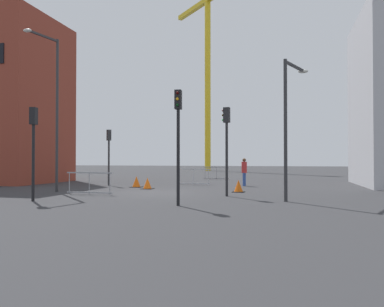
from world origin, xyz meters
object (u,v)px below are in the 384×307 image
(traffic_light_island, at_px, (178,128))
(pedestrian_walking, at_px, (244,170))
(streetlamp_tall, at_px, (53,101))
(traffic_cone_by_barrier, at_px, (147,184))
(traffic_light_corner, at_px, (227,137))
(traffic_cone_on_verge, at_px, (136,182))
(traffic_cone_striped, at_px, (238,186))
(traffic_light_median, at_px, (109,148))
(streetlamp_short, at_px, (289,114))
(construction_crane, at_px, (207,61))
(traffic_light_verge, at_px, (33,138))

(traffic_light_island, relative_size, pedestrian_walking, 2.39)
(streetlamp_tall, distance_m, traffic_cone_by_barrier, 6.76)
(traffic_light_corner, relative_size, traffic_cone_on_verge, 6.10)
(traffic_light_corner, height_order, traffic_light_island, traffic_light_island)
(traffic_light_island, xyz_separation_m, traffic_cone_striped, (1.44, 6.22, -2.53))
(traffic_light_corner, relative_size, traffic_cone_by_barrier, 6.38)
(traffic_light_median, height_order, traffic_cone_striped, traffic_light_median)
(streetlamp_tall, height_order, streetlamp_short, streetlamp_tall)
(streetlamp_tall, height_order, pedestrian_walking, streetlamp_tall)
(traffic_light_median, xyz_separation_m, pedestrian_walking, (8.62, 1.71, -1.43))
(construction_crane, distance_m, streetlamp_short, 43.61)
(traffic_cone_striped, distance_m, traffic_cone_by_barrier, 5.39)
(traffic_light_corner, bearing_deg, traffic_cone_by_barrier, 148.76)
(pedestrian_walking, height_order, traffic_cone_striped, pedestrian_walking)
(traffic_light_median, height_order, traffic_light_island, traffic_light_island)
(traffic_light_median, relative_size, pedestrian_walking, 2.05)
(traffic_cone_by_barrier, bearing_deg, traffic_light_verge, -107.86)
(streetlamp_short, bearing_deg, traffic_cone_by_barrier, 151.20)
(construction_crane, xyz_separation_m, pedestrian_walking, (9.10, -31.75, -15.85))
(traffic_light_verge, height_order, traffic_cone_on_verge, traffic_light_verge)
(traffic_light_island, bearing_deg, streetlamp_tall, 154.79)
(pedestrian_walking, relative_size, traffic_cone_by_barrier, 2.77)
(streetlamp_tall, distance_m, traffic_cone_striped, 10.54)
(streetlamp_tall, relative_size, traffic_light_median, 2.19)
(streetlamp_short, bearing_deg, traffic_light_corner, 155.97)
(traffic_cone_by_barrier, relative_size, traffic_cone_on_verge, 0.96)
(construction_crane, distance_m, traffic_light_island, 45.44)
(streetlamp_tall, bearing_deg, traffic_cone_striped, 15.44)
(pedestrian_walking, bearing_deg, traffic_cone_striped, -87.56)
(traffic_light_verge, distance_m, traffic_light_island, 6.15)
(traffic_light_verge, relative_size, traffic_cone_on_verge, 5.69)
(traffic_light_island, bearing_deg, traffic_light_median, 129.24)
(construction_crane, height_order, traffic_cone_on_verge, construction_crane)
(streetlamp_tall, distance_m, traffic_light_island, 8.82)
(streetlamp_tall, height_order, traffic_light_island, streetlamp_tall)
(traffic_light_island, xyz_separation_m, traffic_cone_on_verge, (-5.03, 8.07, -2.52))
(traffic_light_corner, distance_m, traffic_light_verge, 8.30)
(pedestrian_walking, bearing_deg, traffic_cone_by_barrier, -143.87)
(pedestrian_walking, bearing_deg, traffic_light_corner, -90.58)
(traffic_light_verge, distance_m, traffic_cone_on_verge, 8.45)
(streetlamp_short, xyz_separation_m, pedestrian_walking, (-2.71, 8.07, -2.52))
(traffic_light_corner, bearing_deg, pedestrian_walking, 89.42)
(traffic_light_corner, bearing_deg, traffic_cone_striped, 83.51)
(traffic_light_corner, xyz_separation_m, traffic_light_island, (-1.18, -3.92, 0.09))
(traffic_light_corner, xyz_separation_m, traffic_cone_on_verge, (-6.20, 4.16, -2.43))
(traffic_light_median, height_order, pedestrian_walking, traffic_light_median)
(streetlamp_tall, bearing_deg, traffic_light_corner, 1.58)
(traffic_cone_striped, xyz_separation_m, traffic_cone_by_barrier, (-5.33, 0.77, 0.00))
(streetlamp_short, relative_size, traffic_cone_by_barrier, 8.96)
(construction_crane, distance_m, traffic_light_corner, 42.06)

